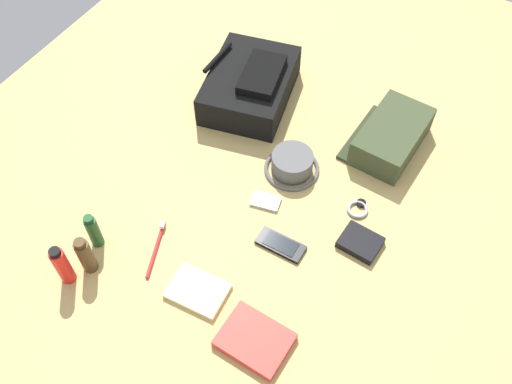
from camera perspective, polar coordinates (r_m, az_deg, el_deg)
The scene contains 14 objects.
ground_plane at distance 1.69m, azimuth 0.00°, elevation -1.03°, with size 2.64×2.02×0.02m, color tan.
backpack at distance 1.91m, azimuth -0.56°, elevation 10.72°, with size 0.40×0.33×0.14m.
toiletry_pouch at distance 1.82m, azimuth 13.36°, elevation 5.47°, with size 0.28×0.21×0.09m.
bucket_hat at distance 1.72m, azimuth 3.65°, elevation 2.82°, with size 0.17×0.17×0.07m.
sunscreen_spray at distance 1.56m, azimuth -18.86°, elevation -6.99°, with size 0.04×0.04×0.15m.
cologne_bottle at distance 1.57m, azimuth -16.73°, elevation -6.12°, with size 0.04×0.04×0.13m.
shampoo_bottle at distance 1.61m, azimuth -15.99°, elevation -3.79°, with size 0.03×0.03×0.13m.
paperback_novel at distance 1.46m, azimuth -0.13°, elevation -14.65°, with size 0.14×0.18×0.02m.
cell_phone at distance 1.59m, azimuth 2.49°, elevation -5.30°, with size 0.06×0.14×0.01m.
media_player at distance 1.67m, azimuth 0.99°, elevation -0.96°, with size 0.07×0.09×0.01m.
wristwatch at distance 1.68m, azimuth 10.21°, elevation -1.65°, with size 0.07×0.06×0.01m.
toothbrush at distance 1.61m, azimuth -9.94°, elevation -5.34°, with size 0.17×0.07×0.02m.
wallet at distance 1.61m, azimuth 10.42°, elevation -4.99°, with size 0.09×0.11×0.02m, color black.
notepad at distance 1.53m, azimuth -5.87°, elevation -9.84°, with size 0.11×0.15×0.02m, color beige.
Camera 1 is at (-0.83, -0.48, 1.38)m, focal length 39.86 mm.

